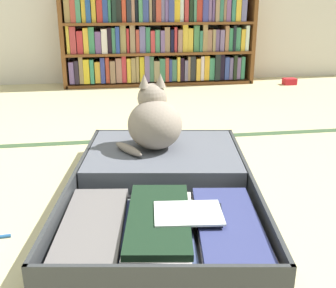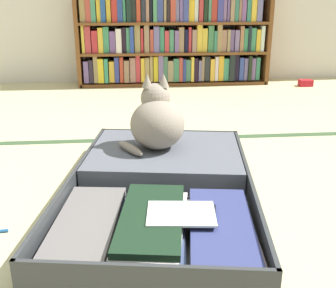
# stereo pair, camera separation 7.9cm
# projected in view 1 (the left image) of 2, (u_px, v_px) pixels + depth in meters

# --- Properties ---
(ground_plane) EXTENTS (10.00, 10.00, 0.00)m
(ground_plane) POSITION_uv_depth(u_px,v_px,m) (142.00, 245.00, 1.15)
(ground_plane) COLOR #CABF8E
(tatami_border) EXTENTS (4.80, 0.05, 0.00)m
(tatami_border) POSITION_uv_depth(u_px,v_px,m) (125.00, 140.00, 2.00)
(tatami_border) COLOR #375232
(tatami_border) RESTS_ON ground_plane
(bookshelf) EXTENTS (1.50, 0.23, 0.72)m
(bookshelf) POSITION_uv_depth(u_px,v_px,m) (158.00, 39.00, 3.19)
(bookshelf) COLOR brown
(bookshelf) RESTS_ON ground_plane
(open_suitcase) EXTENTS (0.75, 1.07, 0.10)m
(open_suitcase) POSITION_uv_depth(u_px,v_px,m) (163.00, 183.00, 1.44)
(open_suitcase) COLOR #343639
(open_suitcase) RESTS_ON ground_plane
(black_cat) EXTENTS (0.28, 0.24, 0.28)m
(black_cat) POSITION_uv_depth(u_px,v_px,m) (154.00, 121.00, 1.58)
(black_cat) COLOR gray
(black_cat) RESTS_ON open_suitcase
(small_red_pouch) EXTENTS (0.10, 0.07, 0.05)m
(small_red_pouch) POSITION_uv_depth(u_px,v_px,m) (290.00, 81.00, 3.27)
(small_red_pouch) COLOR red
(small_red_pouch) RESTS_ON ground_plane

